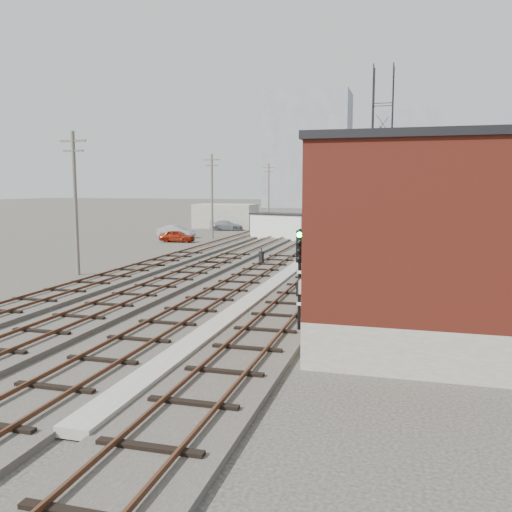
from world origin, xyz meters
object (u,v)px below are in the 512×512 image
at_px(signal_mast, 299,273).
at_px(car_grey, 226,225).
at_px(switch_stand, 261,258).
at_px(car_silver, 176,232).
at_px(car_red, 177,236).
at_px(site_trailer, 281,226).

distance_m(signal_mast, car_grey, 49.56).
bearing_deg(signal_mast, switch_stand, 109.30).
xyz_separation_m(car_silver, car_grey, (2.08, 11.12, -0.05)).
distance_m(signal_mast, car_silver, 40.44).
relative_size(switch_stand, car_red, 0.34).
xyz_separation_m(signal_mast, switch_stand, (-6.01, 17.15, -1.80)).
relative_size(switch_stand, site_trailer, 0.17).
distance_m(switch_stand, car_red, 18.30).
height_order(signal_mast, car_grey, signal_mast).
bearing_deg(car_grey, site_trailer, -141.80).
height_order(car_red, car_silver, car_silver).
xyz_separation_m(signal_mast, site_trailer, (-9.01, 36.85, -0.99)).
distance_m(switch_stand, site_trailer, 19.94).
bearing_deg(car_grey, signal_mast, -165.39).
relative_size(car_silver, car_grey, 0.96).
xyz_separation_m(site_trailer, car_grey, (-9.26, 9.19, -0.76)).
distance_m(car_silver, car_grey, 11.31).
bearing_deg(switch_stand, car_red, 154.93).
height_order(switch_stand, car_silver, car_silver).
relative_size(signal_mast, car_red, 1.13).
xyz_separation_m(site_trailer, car_red, (-9.36, -6.20, -0.77)).
height_order(site_trailer, car_grey, site_trailer).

